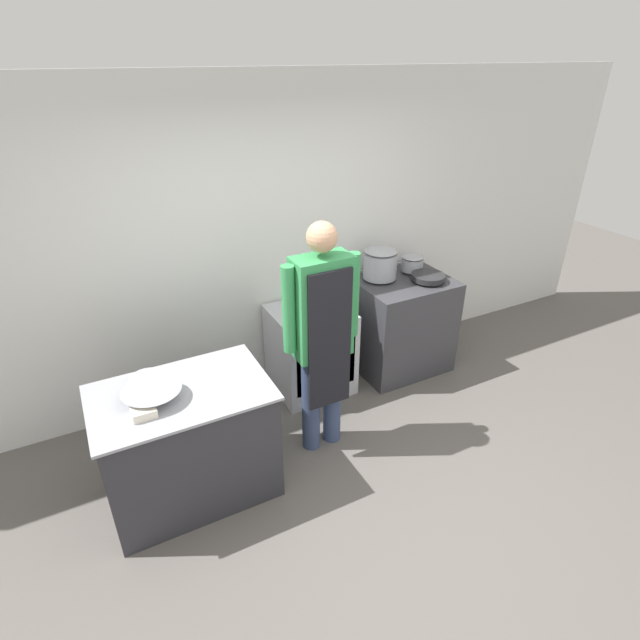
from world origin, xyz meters
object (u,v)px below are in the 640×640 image
Objects in this scene: mixing_bowl at (152,394)px; stock_pot at (380,263)px; plastic_tub at (144,411)px; saute_pan at (428,277)px; person_cook at (322,330)px; sauce_pot at (412,263)px; stove at (401,324)px; fridge_unit at (311,350)px.

stock_pot is at bearing 19.66° from mixing_bowl.
saute_pan reaches higher than plastic_tub.
person_cook is at bearing 6.20° from plastic_tub.
plastic_tub is at bearing -121.88° from mixing_bowl.
sauce_pot reaches higher than mixing_bowl.
stove is 2.55m from mixing_bowl.
plastic_tub is at bearing -173.80° from person_cook.
person_cook is 1.28m from stock_pot.
saute_pan is (2.59, 0.55, 0.07)m from mixing_bowl.
fridge_unit is 1.02m from stock_pot.
person_cook is 5.98× the size of stock_pot.
person_cook is at bearing -151.53° from stove.
stove is 0.60m from sauce_pot.
plastic_tub is 2.83m from sauce_pot.
stove is 3.09× the size of saute_pan.
person_cook reaches higher than plastic_tub.
mixing_bowl is 1.21× the size of stock_pot.
fridge_unit is 1.01m from person_cook.
mixing_bowl reaches higher than fridge_unit.
fridge_unit is at bearing 175.66° from stove.
mixing_bowl is at bearing -162.97° from sauce_pot.
person_cook reaches higher than saute_pan.
stock_pot is (0.75, 0.05, 0.69)m from fridge_unit.
stock_pot is (2.30, 0.92, 0.20)m from plastic_tub.
fridge_unit is 2.60× the size of saute_pan.
sauce_pot is at bearing 2.75° from fridge_unit.
mixing_bowl is at bearing -179.33° from person_cook.
plastic_tub is (-0.08, -0.13, -0.01)m from mixing_bowl.
person_cook is 4.94× the size of mixing_bowl.
saute_pan reaches higher than stove.
plastic_tub is 2.75m from saute_pan.
mixing_bowl is at bearing -160.34° from stock_pot.
stove is at bearing -4.34° from fridge_unit.
person_cook reaches higher than stock_pot.
fridge_unit is at bearing 170.12° from saute_pan.
mixing_bowl is 2.62× the size of plastic_tub.
sauce_pot reaches higher than fridge_unit.
plastic_tub is (-2.50, -0.79, 0.43)m from stove.
stock_pot reaches higher than sauce_pot.
saute_pan reaches higher than mixing_bowl.
stove is at bearing -144.31° from sauce_pot.
stock_pot reaches higher than saute_pan.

